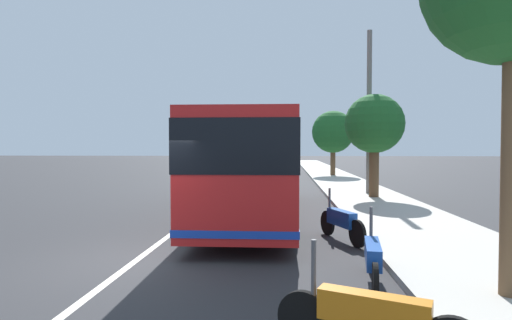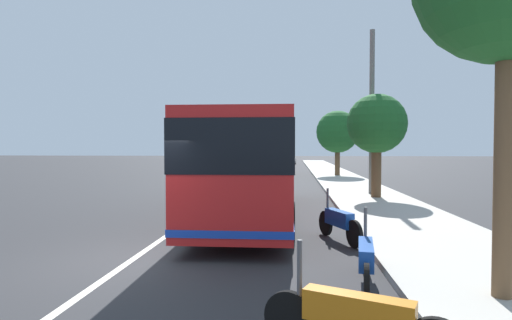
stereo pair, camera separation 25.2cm
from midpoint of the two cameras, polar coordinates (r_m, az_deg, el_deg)
name	(u,v)px [view 2 (the right image)]	position (r m, az deg, el deg)	size (l,w,h in m)	color
ground_plane	(133,259)	(9.26, -15.86, -13.07)	(220.00, 220.00, 0.00)	#2D2D30
sidewalk_curb	(373,200)	(18.85, 16.22, -5.31)	(110.00, 3.60, 0.14)	#B2ADA3
lane_divider_line	(219,200)	(18.79, -4.82, -5.48)	(110.00, 0.16, 0.01)	silver
coach_bus	(254,161)	(14.18, 0.23, -0.15)	(11.98, 2.78, 3.22)	red
motorcycle_mid_row	(357,319)	(4.98, 15.26, -20.42)	(0.97, 2.11, 1.28)	black
motorcycle_by_tree	(366,259)	(7.47, 15.91, -12.98)	(2.17, 0.42, 1.25)	black
motorcycle_nearest_curb	(339,222)	(10.69, 12.06, -8.39)	(2.01, 0.88, 1.28)	black
car_ahead_same_lane	(282,166)	(36.81, 3.78, -0.83)	(4.08, 1.92, 1.50)	gray
car_far_distant	(249,162)	(46.34, -0.84, -0.34)	(4.48, 1.91, 1.47)	red
car_side_street	(289,160)	(57.72, 4.66, 0.06)	(4.27, 2.07, 1.46)	silver
roadside_tree_mid_block	(377,125)	(19.26, 16.72, 4.70)	(2.65, 2.65, 4.76)	brown
roadside_tree_far_block	(338,132)	(33.79, 11.43, 3.81)	(3.39, 3.39, 5.33)	brown
utility_pole	(372,113)	(20.76, 16.06, 6.21)	(0.24, 0.24, 8.01)	slate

